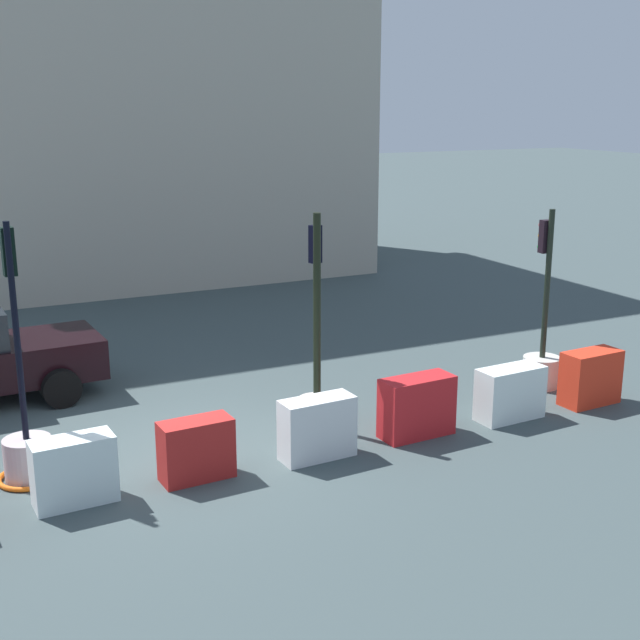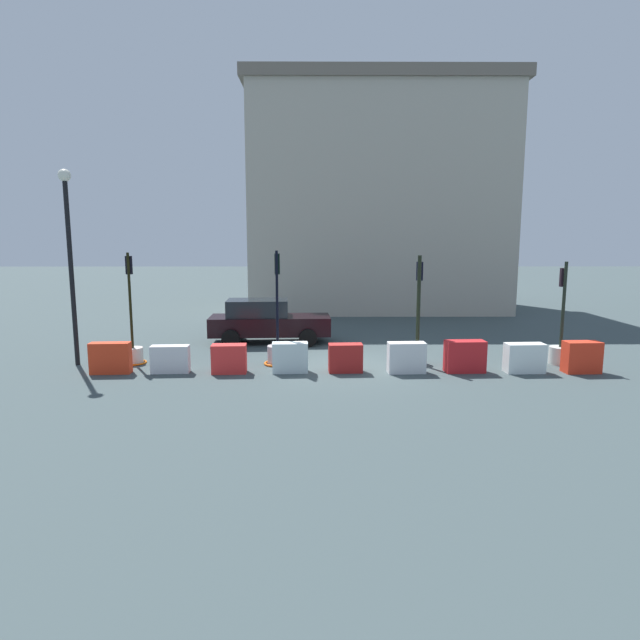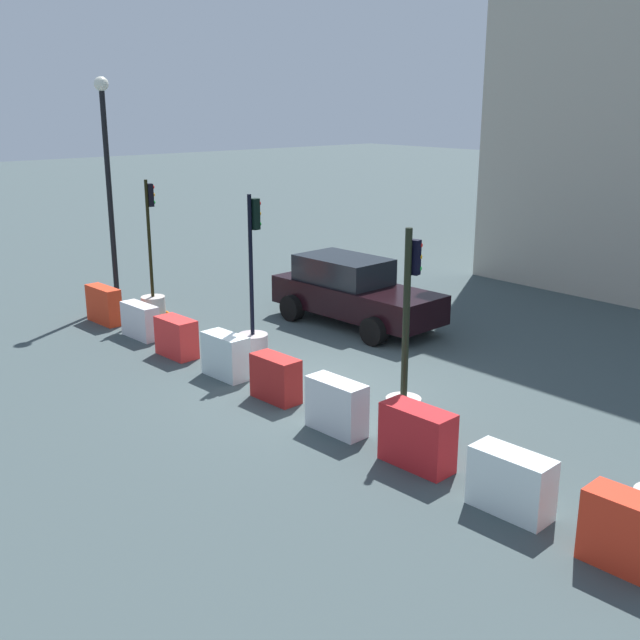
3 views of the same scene
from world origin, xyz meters
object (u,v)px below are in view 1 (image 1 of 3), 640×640
Objects in this scene: traffic_light_1 at (27,443)px; traffic_light_3 at (542,355)px; construction_barrier_6 at (417,407)px; construction_barrier_8 at (590,378)px; construction_barrier_4 at (196,450)px; construction_barrier_5 at (317,428)px; construction_barrier_3 at (74,471)px; construction_barrier_7 at (510,393)px; traffic_light_2 at (317,383)px.

traffic_light_1 is 8.67m from traffic_light_3.
construction_barrier_8 is at bearing -1.51° from construction_barrier_6.
construction_barrier_5 is at bearing -2.95° from construction_barrier_4.
construction_barrier_5 reaches higher than construction_barrier_3.
construction_barrier_5 is (-4.91, -1.05, -0.13)m from traffic_light_3.
construction_barrier_7 is at bearing 0.41° from construction_barrier_5.
traffic_light_1 is 7.25m from construction_barrier_7.
construction_barrier_7 is (-1.50, -1.03, -0.15)m from traffic_light_3.
construction_barrier_3 is 5.04m from construction_barrier_6.
traffic_light_1 reaches higher than construction_barrier_8.
traffic_light_3 is 3.17× the size of construction_barrier_4.
construction_barrier_7 is (7.17, -1.03, -0.10)m from traffic_light_1.
construction_barrier_3 is 8.38m from construction_barrier_8.
traffic_light_2 is 3.06× the size of construction_barrier_5.
construction_barrier_6 is at bearing 2.63° from construction_barrier_5.
traffic_light_1 is at bearing 171.84° from construction_barrier_7.
construction_barrier_4 is (2.02, -0.96, -0.11)m from traffic_light_1.
construction_barrier_7 is at bearing -0.73° from construction_barrier_4.
traffic_light_1 reaches higher than construction_barrier_3.
traffic_light_3 is 1.83m from construction_barrier_7.
traffic_light_1 reaches higher than construction_barrier_6.
traffic_light_3 reaches higher than construction_barrier_4.
traffic_light_2 is (4.28, 0.01, 0.19)m from traffic_light_1.
construction_barrier_4 is 0.96× the size of construction_barrier_8.
traffic_light_1 is at bearing 179.99° from traffic_light_3.
construction_barrier_7 is at bearing -8.16° from traffic_light_1.
construction_barrier_3 is at bearing 179.40° from construction_barrier_8.
traffic_light_3 is at bearing 12.09° from construction_barrier_5.
construction_barrier_5 reaches higher than construction_barrier_7.
construction_barrier_6 is 1.12× the size of construction_barrier_8.
traffic_light_1 is at bearing 164.39° from construction_barrier_5.
construction_barrier_6 is at bearing -10.11° from traffic_light_1.
construction_barrier_5 is 3.40m from construction_barrier_7.
construction_barrier_6 reaches higher than construction_barrier_5.
traffic_light_2 is 2.96× the size of construction_barrier_7.
traffic_light_1 is 2.24m from construction_barrier_4.
construction_barrier_3 is 1.00× the size of construction_barrier_8.
traffic_light_2 is at bearing 160.29° from construction_barrier_7.
construction_barrier_5 is 5.04m from construction_barrier_8.
construction_barrier_8 is at bearing -0.60° from construction_barrier_3.
traffic_light_2 is at bearing 64.41° from construction_barrier_5.
construction_barrier_8 is at bearing -0.84° from construction_barrier_4.
construction_barrier_8 is (5.04, -0.01, 0.01)m from construction_barrier_5.
construction_barrier_7 is (2.90, -1.04, -0.29)m from traffic_light_2.
construction_barrier_7 is at bearing 178.79° from construction_barrier_8.
traffic_light_1 is at bearing 173.12° from construction_barrier_8.
construction_barrier_8 reaches higher than construction_barrier_7.
construction_barrier_5 is at bearing -179.59° from construction_barrier_7.
traffic_light_3 is at bearing 6.73° from construction_barrier_3.
traffic_light_1 is 1.07m from construction_barrier_3.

